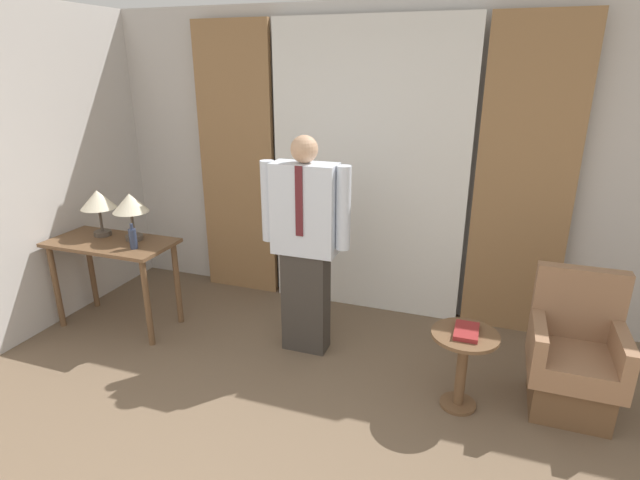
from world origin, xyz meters
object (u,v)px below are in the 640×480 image
object	(u,v)px
bottle_near_edge	(133,238)
book	(466,331)
table_lamp_left	(98,201)
person	(305,240)
table_lamp_right	(130,205)
desk	(113,256)
armchair	(573,361)
side_table	(463,357)

from	to	relation	value
bottle_near_edge	book	distance (m)	2.65
table_lamp_left	person	distance (m)	1.87
book	table_lamp_right	bearing A→B (deg)	174.56
desk	armchair	size ratio (longest dim) A/B	1.14
table_lamp_left	armchair	bearing A→B (deg)	-0.31
desk	bottle_near_edge	bearing A→B (deg)	-14.79
bottle_near_edge	side_table	bearing A→B (deg)	-1.89
armchair	bottle_near_edge	bearing A→B (deg)	-177.25
armchair	person	bearing A→B (deg)	176.86
armchair	book	distance (m)	0.76
person	side_table	bearing A→B (deg)	-15.83
armchair	side_table	size ratio (longest dim) A/B	1.68
side_table	table_lamp_left	bearing A→B (deg)	175.09
desk	table_lamp_left	xyz separation A→B (m)	(-0.17, 0.10, 0.44)
table_lamp_left	table_lamp_right	size ratio (longest dim) A/B	1.00
desk	person	world-z (taller)	person
desk	table_lamp_left	world-z (taller)	table_lamp_left
table_lamp_right	table_lamp_left	bearing A→B (deg)	180.00
bottle_near_edge	desk	bearing A→B (deg)	165.21
desk	side_table	world-z (taller)	desk
desk	bottle_near_edge	xyz separation A→B (m)	(0.31, -0.08, 0.22)
desk	book	distance (m)	2.95
person	table_lamp_left	bearing A→B (deg)	-177.37
table_lamp_right	person	bearing A→B (deg)	3.20
person	side_table	size ratio (longest dim) A/B	3.10
side_table	book	world-z (taller)	book
bottle_near_edge	table_lamp_left	bearing A→B (deg)	159.27
desk	table_lamp_right	xyz separation A→B (m)	(0.17, 0.10, 0.44)
table_lamp_right	bottle_near_edge	xyz separation A→B (m)	(0.14, -0.18, -0.22)
table_lamp_left	person	bearing A→B (deg)	2.63
bottle_near_edge	side_table	world-z (taller)	bottle_near_edge
bottle_near_edge	person	distance (m)	1.41
table_lamp_left	side_table	bearing A→B (deg)	-4.91
book	desk	bearing A→B (deg)	176.78
table_lamp_left	bottle_near_edge	world-z (taller)	table_lamp_left
person	armchair	size ratio (longest dim) A/B	1.84
side_table	book	size ratio (longest dim) A/B	2.32
bottle_near_edge	side_table	size ratio (longest dim) A/B	0.38
side_table	person	bearing A→B (deg)	164.17
table_lamp_left	bottle_near_edge	distance (m)	0.55
table_lamp_left	bottle_near_edge	xyz separation A→B (m)	(0.48, -0.18, -0.22)
person	book	xyz separation A→B (m)	(1.25, -0.35, -0.36)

